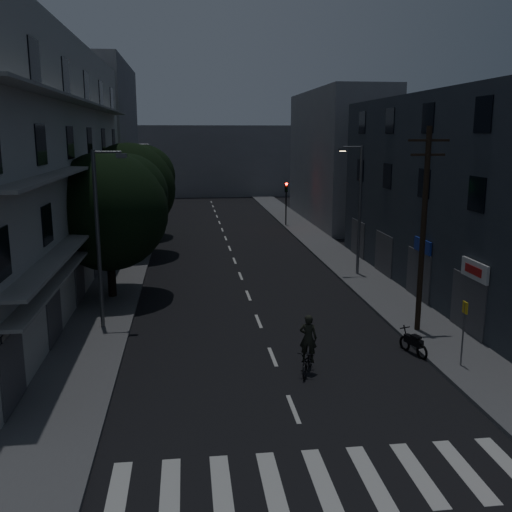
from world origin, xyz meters
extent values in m
plane|color=black|center=(0.00, 25.00, 0.00)|extent=(160.00, 160.00, 0.00)
cube|color=#565659|center=(-7.50, 25.00, 0.07)|extent=(3.00, 90.00, 0.15)
cube|color=#565659|center=(7.50, 25.00, 0.07)|extent=(3.00, 90.00, 0.15)
cube|color=beige|center=(-5.20, -2.00, 0.01)|extent=(0.50, 3.00, 0.01)
cube|color=beige|center=(-3.90, -2.00, 0.01)|extent=(0.50, 3.00, 0.01)
cube|color=beige|center=(-2.60, -2.00, 0.01)|extent=(0.50, 3.00, 0.01)
cube|color=beige|center=(-1.30, -2.00, 0.01)|extent=(0.50, 3.00, 0.01)
cube|color=beige|center=(0.00, -2.00, 0.01)|extent=(0.50, 3.00, 0.01)
cube|color=beige|center=(1.30, -2.00, 0.01)|extent=(0.50, 3.00, 0.01)
cube|color=beige|center=(2.60, -2.00, 0.01)|extent=(0.50, 3.00, 0.01)
cube|color=beige|center=(3.90, -2.00, 0.01)|extent=(0.50, 3.00, 0.01)
cube|color=beige|center=(5.20, -2.00, 0.01)|extent=(0.50, 3.00, 0.01)
cube|color=beige|center=(0.00, 2.00, 0.01)|extent=(0.15, 2.00, 0.01)
cube|color=beige|center=(0.00, 6.50, 0.01)|extent=(0.15, 2.00, 0.01)
cube|color=beige|center=(0.00, 11.00, 0.01)|extent=(0.15, 2.00, 0.01)
cube|color=beige|center=(0.00, 15.50, 0.01)|extent=(0.15, 2.00, 0.01)
cube|color=beige|center=(0.00, 20.00, 0.01)|extent=(0.15, 2.00, 0.01)
cube|color=beige|center=(0.00, 24.50, 0.01)|extent=(0.15, 2.00, 0.01)
cube|color=beige|center=(0.00, 29.00, 0.01)|extent=(0.15, 2.00, 0.01)
cube|color=beige|center=(0.00, 33.50, 0.01)|extent=(0.15, 2.00, 0.01)
cube|color=beige|center=(0.00, 38.00, 0.01)|extent=(0.15, 2.00, 0.01)
cube|color=beige|center=(0.00, 42.50, 0.01)|extent=(0.15, 2.00, 0.01)
cube|color=beige|center=(0.00, 47.00, 0.01)|extent=(0.15, 2.00, 0.01)
cube|color=beige|center=(0.00, 51.50, 0.01)|extent=(0.15, 2.00, 0.01)
cube|color=beige|center=(0.00, 56.00, 0.01)|extent=(0.15, 2.00, 0.01)
cube|color=beige|center=(0.00, 60.50, 0.01)|extent=(0.15, 2.00, 0.01)
cube|color=#ABABA6|center=(-12.00, 18.00, 7.00)|extent=(6.00, 36.00, 14.00)
cube|color=black|center=(-8.98, 3.00, 2.00)|extent=(0.06, 1.60, 1.60)
cube|color=black|center=(-8.98, 9.00, 2.00)|extent=(0.06, 1.60, 1.60)
cube|color=black|center=(-8.98, 15.00, 2.00)|extent=(0.06, 1.60, 1.60)
cube|color=black|center=(-8.98, 21.00, 2.00)|extent=(0.06, 1.60, 1.60)
cube|color=black|center=(-8.98, 27.00, 2.00)|extent=(0.06, 1.60, 1.60)
cube|color=black|center=(-8.98, 33.00, 2.00)|extent=(0.06, 1.60, 1.60)
cube|color=black|center=(-8.98, 3.00, 5.20)|extent=(0.06, 1.60, 1.60)
cube|color=black|center=(-8.98, 9.00, 5.20)|extent=(0.06, 1.60, 1.60)
cube|color=black|center=(-8.98, 15.00, 5.20)|extent=(0.06, 1.60, 1.60)
cube|color=black|center=(-8.98, 21.00, 5.20)|extent=(0.06, 1.60, 1.60)
cube|color=black|center=(-8.98, 27.00, 5.20)|extent=(0.06, 1.60, 1.60)
cube|color=black|center=(-8.98, 33.00, 5.20)|extent=(0.06, 1.60, 1.60)
cube|color=black|center=(-8.98, 9.00, 8.40)|extent=(0.06, 1.60, 1.60)
cube|color=black|center=(-8.98, 15.00, 8.40)|extent=(0.06, 1.60, 1.60)
cube|color=black|center=(-8.98, 21.00, 8.40)|extent=(0.06, 1.60, 1.60)
cube|color=black|center=(-8.98, 27.00, 8.40)|extent=(0.06, 1.60, 1.60)
cube|color=black|center=(-8.98, 33.00, 8.40)|extent=(0.06, 1.60, 1.60)
cube|color=black|center=(-8.98, 9.00, 11.60)|extent=(0.06, 1.60, 1.60)
cube|color=black|center=(-8.98, 15.00, 11.60)|extent=(0.06, 1.60, 1.60)
cube|color=black|center=(-8.98, 21.00, 11.60)|extent=(0.06, 1.60, 1.60)
cube|color=black|center=(-8.98, 27.00, 11.60)|extent=(0.06, 1.60, 1.60)
cube|color=black|center=(-8.98, 33.00, 11.60)|extent=(0.06, 1.60, 1.60)
cube|color=gray|center=(-8.50, 18.00, 4.00)|extent=(1.00, 32.40, 0.12)
cube|color=gray|center=(-8.50, 18.00, 7.20)|extent=(1.00, 32.40, 0.12)
cube|color=gray|center=(-8.50, 18.00, 10.40)|extent=(1.00, 32.40, 0.12)
cube|color=gray|center=(-8.60, 18.00, 3.10)|extent=(0.80, 32.40, 0.12)
cube|color=#424247|center=(-8.97, 3.00, 1.40)|extent=(0.06, 2.40, 2.40)
cube|color=#424247|center=(-8.97, 9.00, 1.40)|extent=(0.06, 2.40, 2.40)
cube|color=#424247|center=(-8.97, 15.00, 1.40)|extent=(0.06, 2.40, 2.40)
cube|color=#424247|center=(-8.97, 21.00, 1.40)|extent=(0.06, 2.40, 2.40)
cube|color=#424247|center=(-8.97, 27.00, 1.40)|extent=(0.06, 2.40, 2.40)
cube|color=#424247|center=(-8.97, 33.00, 1.40)|extent=(0.06, 2.40, 2.40)
cube|color=#282E36|center=(12.00, 14.00, 5.50)|extent=(6.00, 28.00, 11.00)
cube|color=black|center=(8.98, 8.00, 6.30)|extent=(0.06, 1.40, 1.50)
cube|color=black|center=(8.98, 13.50, 6.30)|extent=(0.06, 1.40, 1.50)
cube|color=black|center=(8.98, 19.00, 6.30)|extent=(0.06, 1.40, 1.50)
cube|color=black|center=(8.98, 24.50, 6.30)|extent=(0.06, 1.40, 1.50)
cube|color=black|center=(8.98, 8.00, 9.60)|extent=(0.06, 1.40, 1.50)
cube|color=black|center=(8.98, 13.50, 9.60)|extent=(0.06, 1.40, 1.50)
cube|color=black|center=(8.98, 19.00, 9.60)|extent=(0.06, 1.40, 1.50)
cube|color=black|center=(8.98, 24.50, 9.60)|extent=(0.06, 1.40, 1.50)
cube|color=#424247|center=(8.97, 8.00, 1.40)|extent=(0.06, 3.00, 2.60)
cube|color=#424247|center=(8.97, 13.50, 1.40)|extent=(0.06, 3.00, 2.60)
cube|color=#424247|center=(8.97, 19.00, 1.40)|extent=(0.06, 3.00, 2.60)
cube|color=#424247|center=(8.97, 24.50, 1.40)|extent=(0.06, 3.00, 2.60)
cube|color=silver|center=(8.90, 7.50, 3.10)|extent=(0.12, 2.20, 0.80)
cube|color=#B21414|center=(8.82, 7.50, 3.10)|extent=(0.02, 1.40, 0.36)
cube|color=navy|center=(8.90, 13.00, 3.10)|extent=(0.12, 2.00, 0.70)
cube|color=slate|center=(-12.00, 48.00, 8.00)|extent=(6.00, 20.00, 16.00)
cube|color=slate|center=(12.00, 42.00, 6.50)|extent=(6.00, 20.00, 13.00)
cube|color=slate|center=(0.00, 70.00, 5.00)|extent=(24.00, 8.00, 10.00)
cylinder|color=black|center=(-7.43, 15.87, 2.26)|extent=(0.44, 0.44, 4.23)
sphere|color=black|center=(-7.43, 15.87, 4.80)|extent=(6.34, 6.34, 6.34)
sphere|color=black|center=(-6.48, 16.66, 5.59)|extent=(4.44, 4.44, 4.44)
sphere|color=black|center=(-8.22, 15.23, 5.27)|extent=(4.12, 4.12, 4.12)
cylinder|color=black|center=(-7.33, 26.94, 2.33)|extent=(0.44, 0.44, 4.36)
sphere|color=black|center=(-7.33, 26.94, 4.95)|extent=(6.57, 6.57, 6.57)
sphere|color=black|center=(-6.35, 27.76, 5.77)|extent=(4.60, 4.60, 4.60)
sphere|color=black|center=(-8.15, 26.28, 5.44)|extent=(4.27, 4.27, 4.27)
cylinder|color=black|center=(-7.72, 34.69, 2.22)|extent=(0.44, 0.44, 4.14)
sphere|color=black|center=(-7.72, 34.69, 4.70)|extent=(6.18, 6.18, 6.18)
sphere|color=black|center=(-6.79, 35.46, 5.47)|extent=(4.33, 4.33, 4.33)
sphere|color=black|center=(-8.49, 34.07, 5.17)|extent=(4.02, 4.02, 4.02)
cylinder|color=black|center=(6.29, 39.29, 1.75)|extent=(0.12, 0.12, 3.20)
cube|color=black|center=(6.29, 39.29, 3.80)|extent=(0.28, 0.22, 0.90)
sphere|color=#FF0C05|center=(6.29, 39.14, 4.13)|extent=(0.22, 0.22, 0.22)
sphere|color=#3F330C|center=(6.29, 39.14, 3.83)|extent=(0.22, 0.22, 0.22)
sphere|color=black|center=(6.29, 39.14, 3.53)|extent=(0.22, 0.22, 0.22)
cylinder|color=black|center=(-6.56, 40.95, 1.75)|extent=(0.12, 0.12, 3.20)
cube|color=black|center=(-6.56, 40.95, 3.80)|extent=(0.28, 0.22, 0.90)
sphere|color=black|center=(-6.56, 40.80, 4.13)|extent=(0.22, 0.22, 0.22)
sphere|color=#3F330C|center=(-6.56, 40.80, 3.83)|extent=(0.22, 0.22, 0.22)
sphere|color=#0CFF26|center=(-6.56, 40.80, 3.53)|extent=(0.22, 0.22, 0.22)
cylinder|color=#54575B|center=(-7.26, 10.75, 4.15)|extent=(0.18, 0.18, 8.00)
cylinder|color=#54575B|center=(-6.66, 10.75, 8.05)|extent=(1.20, 0.10, 0.10)
cube|color=#54575B|center=(-6.06, 10.75, 7.90)|extent=(0.45, 0.25, 0.18)
cube|color=#4C4C4C|center=(-6.06, 10.75, 7.80)|extent=(0.35, 0.18, 0.04)
cylinder|color=slate|center=(7.37, 19.21, 4.15)|extent=(0.18, 0.18, 8.00)
cylinder|color=slate|center=(6.77, 19.21, 8.05)|extent=(1.20, 0.10, 0.10)
cube|color=slate|center=(6.17, 19.21, 7.90)|extent=(0.45, 0.25, 0.18)
cube|color=#FFD88C|center=(6.17, 19.21, 7.80)|extent=(0.35, 0.18, 0.04)
cylinder|color=#515358|center=(-7.13, 29.08, 4.15)|extent=(0.18, 0.18, 8.00)
cylinder|color=#515358|center=(-6.53, 29.08, 8.05)|extent=(1.20, 0.10, 0.10)
cube|color=#515358|center=(-5.93, 29.08, 7.90)|extent=(0.45, 0.25, 0.18)
cube|color=#4C4C4C|center=(-5.93, 29.08, 7.80)|extent=(0.35, 0.18, 0.04)
cylinder|color=black|center=(6.93, 8.55, 4.65)|extent=(0.24, 0.24, 9.00)
cube|color=black|center=(6.93, 8.55, 8.55)|extent=(1.80, 0.10, 0.10)
cube|color=black|center=(6.93, 8.55, 7.95)|extent=(1.50, 0.10, 0.10)
cylinder|color=#595B60|center=(6.96, 4.43, 1.40)|extent=(0.06, 0.06, 2.50)
cube|color=yellow|center=(6.96, 4.43, 2.45)|extent=(0.05, 0.35, 0.45)
torus|color=black|center=(5.91, 5.60, 0.27)|extent=(0.28, 0.64, 0.64)
torus|color=black|center=(5.59, 6.63, 0.27)|extent=(0.28, 0.64, 0.64)
cube|color=black|center=(5.75, 6.11, 0.56)|extent=(0.50, 1.01, 0.31)
cube|color=black|center=(5.79, 5.98, 0.79)|extent=(0.38, 0.47, 0.09)
cylinder|color=black|center=(5.60, 6.58, 0.67)|extent=(0.17, 0.39, 0.75)
cube|color=black|center=(5.58, 6.67, 0.94)|extent=(0.48, 0.18, 0.04)
imported|color=black|center=(1.07, 4.80, 0.47)|extent=(1.24, 1.91, 0.95)
imported|color=black|center=(1.07, 4.80, 1.38)|extent=(0.78, 0.65, 1.81)
camera|label=1|loc=(-3.31, -14.90, 8.81)|focal=40.00mm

